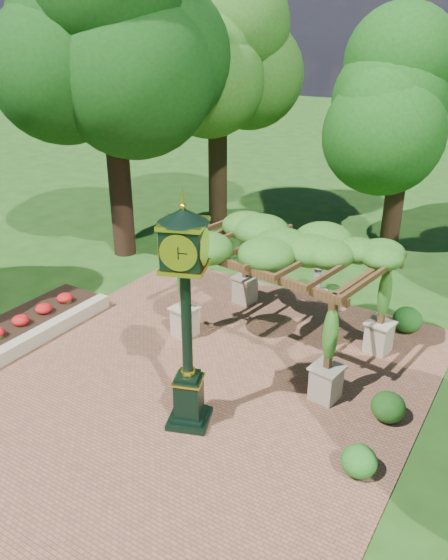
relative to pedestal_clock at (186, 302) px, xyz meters
The scene contains 13 objects.
ground 2.99m from the pedestal_clock, behind, with size 120.00×120.00×0.00m, color #1E4714.
brick_plaza 3.16m from the pedestal_clock, 124.58° to the left, with size 10.00×12.00×0.04m, color brown.
border_wall 6.01m from the pedestal_clock, behind, with size 0.35×5.00×0.40m, color #C6B793.
flower_bed 6.83m from the pedestal_clock, behind, with size 1.50×5.00×0.36m, color red.
pedestal_clock is the anchor object (origin of this frame).
pergola 3.94m from the pedestal_clock, 87.87° to the left, with size 5.53×3.91×3.22m.
sundial 7.87m from the pedestal_clock, 92.01° to the left, with size 0.65×0.65×0.91m.
shrub_front 4.42m from the pedestal_clock, ahead, with size 0.69×0.69×0.62m, color #21621C.
shrub_mid 4.94m from the pedestal_clock, 32.79° to the left, with size 0.73×0.73×0.66m, color #1E4C15.
shrub_back 7.41m from the pedestal_clock, 65.64° to the left, with size 0.80×0.80×0.72m, color #1F5E1B.
tree_west_near 11.14m from the pedestal_clock, 139.00° to the left, with size 5.12×5.12×10.47m.
tree_west_far 13.93m from the pedestal_clock, 120.01° to the left, with size 4.22×4.22×9.72m.
tree_north 13.03m from the pedestal_clock, 87.93° to the left, with size 3.97×3.97×7.87m.
Camera 1 is at (6.34, -7.62, 7.68)m, focal length 35.00 mm.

